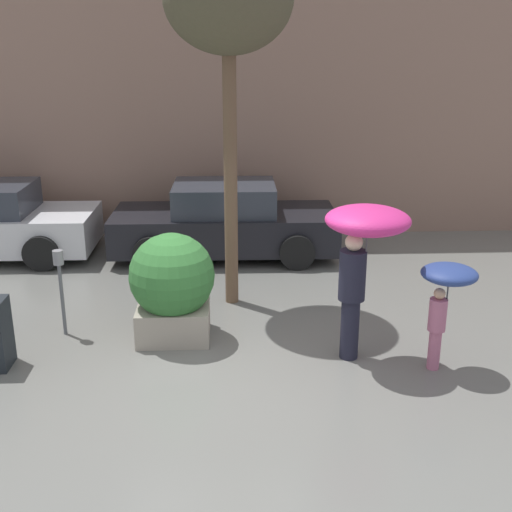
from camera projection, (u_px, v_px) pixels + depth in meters
The scene contains 8 objects.
ground_plane at pixel (212, 379), 7.84m from camera, with size 40.00×40.00×0.00m, color slate.
building_facade at pixel (215, 91), 13.07m from camera, with size 18.00×0.30×6.00m.
planter_box at pixel (172, 285), 8.72m from camera, with size 1.17×1.17×1.50m.
person_adult at pixel (363, 240), 7.86m from camera, with size 1.05×1.05×2.03m.
person_child at pixel (446, 287), 7.77m from camera, with size 0.68×0.68×1.37m.
parked_car_near at pixel (225, 223), 12.31m from camera, with size 4.27×2.03×1.41m.
street_tree at pixel (228, 3), 8.84m from camera, with size 1.82×1.82×5.28m.
parking_meter at pixel (60, 275), 8.79m from camera, with size 0.14×0.14×1.24m.
Camera 1 is at (0.21, -6.99, 3.87)m, focal length 45.00 mm.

